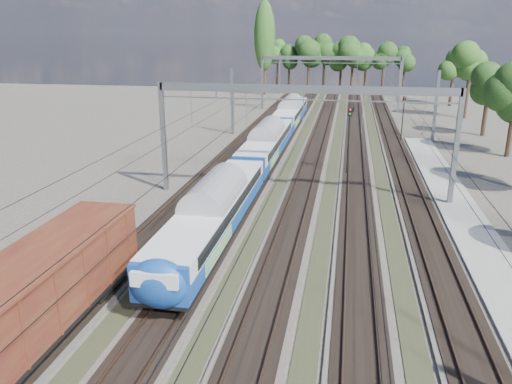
% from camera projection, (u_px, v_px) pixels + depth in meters
% --- Properties ---
extents(track_bed, '(21.00, 130.00, 0.34)m').
position_uv_depth(track_bed, '(314.00, 154.00, 54.62)').
color(track_bed, '#47423A').
rests_on(track_bed, ground).
extents(platform, '(3.00, 70.00, 0.30)m').
position_uv_depth(platform, '(489.00, 260.00, 29.13)').
color(platform, gray).
rests_on(platform, ground).
extents(catenary, '(25.65, 130.00, 9.00)m').
position_uv_depth(catenary, '(323.00, 88.00, 59.83)').
color(catenary, gray).
rests_on(catenary, ground).
extents(tree_belt, '(39.70, 99.26, 11.81)m').
position_uv_depth(tree_belt, '(369.00, 57.00, 97.64)').
color(tree_belt, black).
rests_on(tree_belt, ground).
extents(poplar, '(4.40, 4.40, 19.04)m').
position_uv_depth(poplar, '(265.00, 37.00, 103.13)').
color(poplar, black).
rests_on(poplar, ground).
extents(emu_train, '(2.90, 61.32, 4.24)m').
position_uv_depth(emu_train, '(267.00, 140.00, 50.07)').
color(emu_train, black).
rests_on(emu_train, ground).
extents(freight_boxcar, '(3.19, 15.38, 3.97)m').
position_uv_depth(freight_boxcar, '(24.00, 304.00, 20.10)').
color(freight_boxcar, black).
rests_on(freight_boxcar, ground).
extents(worker, '(0.59, 0.74, 1.78)m').
position_uv_depth(worker, '(354.00, 108.00, 81.61)').
color(worker, black).
rests_on(worker, ground).
extents(signal_near, '(0.40, 0.36, 6.32)m').
position_uv_depth(signal_near, '(349.00, 133.00, 45.85)').
color(signal_near, black).
rests_on(signal_near, ground).
extents(signal_far, '(0.39, 0.37, 5.47)m').
position_uv_depth(signal_far, '(403.00, 113.00, 60.30)').
color(signal_far, black).
rests_on(signal_far, ground).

